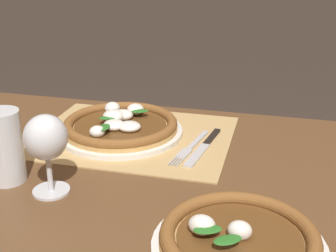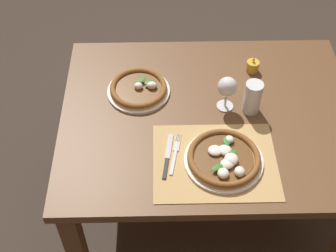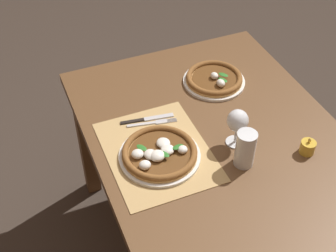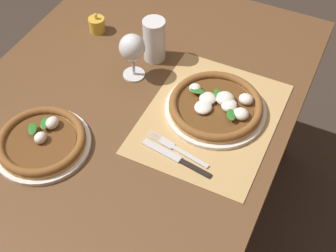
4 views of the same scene
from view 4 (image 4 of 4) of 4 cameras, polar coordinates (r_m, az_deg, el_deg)
The scene contains 10 objects.
ground_plane at distance 2.03m, azimuth -2.83°, elevation -10.72°, with size 24.00×24.00×0.00m, color #382D26.
dining_table at distance 1.52m, azimuth -3.73°, elevation 1.33°, with size 1.23×0.95×0.74m.
paper_placemat at distance 1.37m, azimuth 5.24°, elevation 1.09°, with size 0.47×0.37×0.00m, color tan.
pizza_near at distance 1.37m, azimuth 5.92°, elevation 2.44°, with size 0.30×0.30×0.05m.
pizza_far at distance 1.33m, azimuth -15.13°, elevation -1.84°, with size 0.27×0.27×0.05m.
wine_glass at distance 1.43m, azimuth -4.39°, elevation 9.31°, with size 0.08×0.08×0.16m.
pint_glass at distance 1.51m, azimuth -1.68°, elevation 10.36°, with size 0.07×0.07×0.15m.
fork at distance 1.29m, azimuth 1.11°, elevation -2.85°, with size 0.05×0.20×0.00m.
knife at distance 1.27m, azimuth 1.01°, elevation -3.96°, with size 0.05×0.22×0.01m.
votive_candle at distance 1.67m, azimuth -8.65°, elevation 12.08°, with size 0.06×0.06×0.07m.
Camera 4 is at (-0.87, -0.52, 1.76)m, focal length 50.00 mm.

